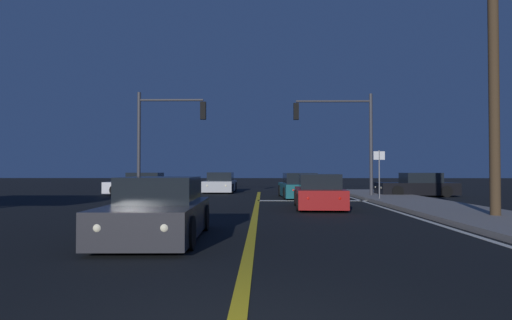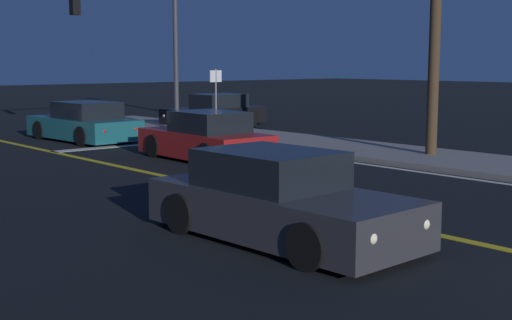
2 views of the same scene
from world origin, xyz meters
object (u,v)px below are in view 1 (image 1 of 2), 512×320
object	(u,v)px
car_mid_block_silver	(220,184)
car_side_waiting_charcoal	(158,212)
street_sign_corner	(379,167)
utility_pole_right	(493,27)
car_parked_curb_red	(319,193)
car_following_oncoming_white	(142,185)
car_distant_tail_teal	(299,187)
traffic_signal_near_right	(342,128)
traffic_signal_far_left	(164,128)
car_far_approaching_black	(417,186)

from	to	relation	value
car_mid_block_silver	car_side_waiting_charcoal	xyz separation A→B (m)	(0.59, -20.28, -0.00)
street_sign_corner	utility_pole_right	bearing A→B (deg)	-79.87
car_parked_curb_red	car_following_oncoming_white	xyz separation A→B (m)	(-9.47, 9.26, -0.00)
car_distant_tail_teal	traffic_signal_near_right	xyz separation A→B (m)	(2.34, 0.09, 3.19)
car_mid_block_silver	car_following_oncoming_white	world-z (taller)	same
car_mid_block_silver	utility_pole_right	size ratio (longest dim) A/B	0.41
car_distant_tail_teal	traffic_signal_near_right	distance (m)	3.96
car_mid_block_silver	car_following_oncoming_white	size ratio (longest dim) A/B	1.09
car_mid_block_silver	car_side_waiting_charcoal	bearing A→B (deg)	92.21
car_distant_tail_teal	street_sign_corner	world-z (taller)	street_sign_corner
car_side_waiting_charcoal	utility_pole_right	world-z (taller)	utility_pole_right
car_mid_block_silver	car_distant_tail_teal	bearing A→B (deg)	129.22
car_side_waiting_charcoal	traffic_signal_near_right	world-z (taller)	traffic_signal_near_right
traffic_signal_far_left	utility_pole_right	world-z (taller)	utility_pole_right
utility_pole_right	car_following_oncoming_white	bearing A→B (deg)	136.98
car_mid_block_silver	car_far_approaching_black	world-z (taller)	same
car_side_waiting_charcoal	car_parked_curb_red	bearing A→B (deg)	-121.51
car_far_approaching_black	traffic_signal_near_right	xyz separation A→B (m)	(-4.50, -1.43, 3.19)
car_side_waiting_charcoal	car_distant_tail_teal	bearing A→B (deg)	-107.96
car_side_waiting_charcoal	car_following_oncoming_white	distance (m)	17.71
car_following_oncoming_white	traffic_signal_near_right	world-z (taller)	traffic_signal_near_right
car_distant_tail_teal	car_following_oncoming_white	bearing A→B (deg)	160.81
car_distant_tail_teal	street_sign_corner	size ratio (longest dim) A/B	1.93
traffic_signal_near_right	utility_pole_right	bearing A→B (deg)	103.99
car_side_waiting_charcoal	traffic_signal_near_right	distance (m)	16.10
traffic_signal_far_left	car_parked_curb_red	bearing A→B (deg)	-35.73
car_distant_tail_teal	car_parked_curb_red	size ratio (longest dim) A/B	1.09
car_side_waiting_charcoal	car_mid_block_silver	bearing A→B (deg)	-89.79
car_mid_block_silver	car_far_approaching_black	bearing A→B (deg)	159.47
car_side_waiting_charcoal	car_parked_curb_red	distance (m)	8.92
car_side_waiting_charcoal	street_sign_corner	xyz separation A→B (m)	(7.81, 11.55, 1.06)
car_mid_block_silver	street_sign_corner	xyz separation A→B (m)	(8.41, -8.72, 1.06)
car_mid_block_silver	traffic_signal_near_right	bearing A→B (deg)	140.93
traffic_signal_near_right	car_parked_curb_red	bearing A→B (deg)	72.44
car_parked_curb_red	utility_pole_right	distance (m)	8.11
traffic_signal_near_right	street_sign_corner	bearing A→B (deg)	114.03
car_following_oncoming_white	traffic_signal_far_left	distance (m)	5.52
traffic_signal_near_right	utility_pole_right	size ratio (longest dim) A/B	0.50
car_side_waiting_charcoal	traffic_signal_far_left	distance (m)	13.60
car_mid_block_silver	traffic_signal_far_left	bearing A→B (deg)	73.71
car_distant_tail_teal	traffic_signal_far_left	xyz separation A→B (m)	(-7.03, -1.31, 3.06)
car_distant_tail_teal	car_parked_curb_red	distance (m)	6.55
car_mid_block_silver	car_side_waiting_charcoal	world-z (taller)	same
car_distant_tail_teal	traffic_signal_far_left	distance (m)	7.78
utility_pole_right	street_sign_corner	world-z (taller)	utility_pole_right
car_mid_block_silver	street_sign_corner	size ratio (longest dim) A/B	1.90
car_far_approaching_black	car_following_oncoming_white	xyz separation A→B (m)	(-16.07, 1.20, -0.00)
car_side_waiting_charcoal	utility_pole_right	size ratio (longest dim) A/B	0.39
traffic_signal_far_left	street_sign_corner	world-z (taller)	traffic_signal_far_left
utility_pole_right	traffic_signal_far_left	bearing A→B (deg)	142.47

